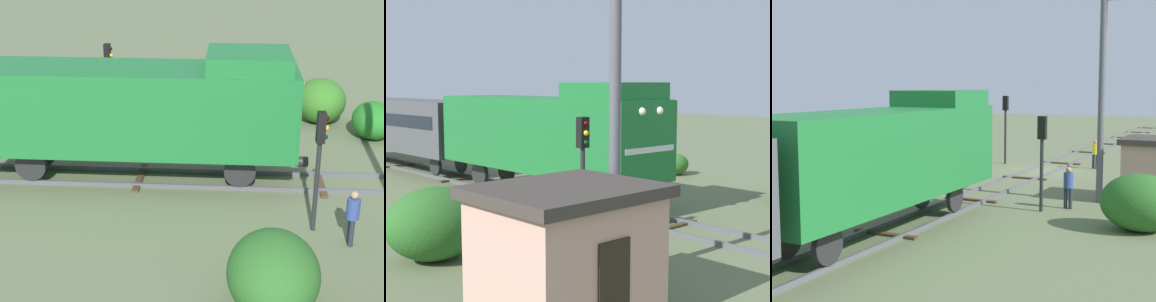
# 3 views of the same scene
# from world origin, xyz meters

# --- Properties ---
(locomotive) EXTENTS (2.90, 11.60, 4.60)m
(locomotive) POSITION_xyz_m (0.00, 16.13, 2.77)
(locomotive) COLOR #1E7233
(locomotive) RESTS_ON railway_track
(passenger_car_leading) EXTENTS (2.84, 14.00, 3.66)m
(passenger_car_leading) POSITION_xyz_m (0.00, 29.46, 2.52)
(passenger_car_leading) COLOR #4C4C51
(passenger_car_leading) RESTS_ON railway_track
(traffic_signal_mid) EXTENTS (0.32, 0.34, 3.76)m
(traffic_signal_mid) POSITION_xyz_m (-3.40, 10.42, 2.63)
(traffic_signal_mid) COLOR #262628
(traffic_signal_mid) RESTS_ON ground
(traffic_signal_far) EXTENTS (0.32, 0.34, 4.23)m
(traffic_signal_far) POSITION_xyz_m (3.60, 18.03, 2.94)
(traffic_signal_far) COLOR #262628
(traffic_signal_far) RESTS_ON ground
(worker_by_signal) EXTENTS (0.38, 0.38, 1.70)m
(worker_by_signal) POSITION_xyz_m (-4.20, 9.47, 1.00)
(worker_by_signal) COLOR #262B38
(worker_by_signal) RESTS_ON ground
(catenary_mast) EXTENTS (1.94, 0.28, 8.87)m
(catenary_mast) POSITION_xyz_m (-5.06, 7.60, 4.69)
(catenary_mast) COLOR #595960
(catenary_mast) RESTS_ON ground
(relay_hut) EXTENTS (3.50, 2.90, 2.74)m
(relay_hut) POSITION_xyz_m (-7.50, 6.50, 1.39)
(relay_hut) COLOR #D19E8C
(relay_hut) RESTS_ON ground
(bush_far) EXTENTS (2.73, 2.23, 1.98)m
(bush_far) POSITION_xyz_m (-7.44, 11.91, 0.99)
(bush_far) COLOR #2C6526
(bush_far) RESTS_ON ground
(bush_back) EXTENTS (1.51, 1.24, 1.10)m
(bush_back) POSITION_xyz_m (9.02, 16.73, 0.55)
(bush_back) COLOR #316F26
(bush_back) RESTS_ON ground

